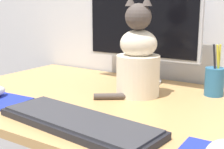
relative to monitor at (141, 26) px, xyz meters
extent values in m
cube|color=tan|center=(0.02, -0.27, -0.24)|extent=(1.19, 0.73, 0.02)
cube|color=olive|center=(-0.54, 0.06, -0.61)|extent=(0.05, 0.05, 0.72)
cylinder|color=#B2B2B7|center=(0.00, 0.00, -0.22)|extent=(0.17, 0.17, 0.01)
cylinder|color=#B2B2B7|center=(0.00, 0.00, -0.17)|extent=(0.04, 0.04, 0.09)
cube|color=#B2B2B7|center=(0.00, 0.00, 0.03)|extent=(0.49, 0.02, 0.31)
cube|color=black|center=(0.00, -0.01, 0.03)|extent=(0.46, 0.00, 0.28)
cube|color=black|center=(0.09, -0.51, -0.22)|extent=(0.47, 0.20, 0.02)
cube|color=#333338|center=(0.09, -0.51, -0.21)|extent=(0.45, 0.18, 0.01)
cylinder|color=beige|center=(0.08, -0.17, -0.16)|extent=(0.18, 0.18, 0.14)
ellipsoid|color=beige|center=(0.08, -0.17, -0.05)|extent=(0.15, 0.14, 0.10)
sphere|color=#4C423D|center=(0.08, -0.18, 0.04)|extent=(0.11, 0.11, 0.09)
cone|color=#4C423D|center=(0.06, -0.19, 0.09)|extent=(0.04, 0.04, 0.03)
cone|color=#4C423D|center=(0.11, -0.18, 0.09)|extent=(0.04, 0.04, 0.03)
cylinder|color=#4C423D|center=(0.06, -0.24, -0.22)|extent=(0.17, 0.13, 0.02)
cylinder|color=#286089|center=(0.30, -0.03, -0.18)|extent=(0.07, 0.07, 0.10)
cylinder|color=yellow|center=(0.31, -0.03, -0.12)|extent=(0.01, 0.02, 0.14)
cylinder|color=black|center=(0.30, -0.05, -0.12)|extent=(0.02, 0.01, 0.14)
cylinder|color=yellow|center=(0.31, -0.04, -0.12)|extent=(0.02, 0.03, 0.14)
camera|label=1|loc=(0.57, -1.10, 0.08)|focal=50.00mm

